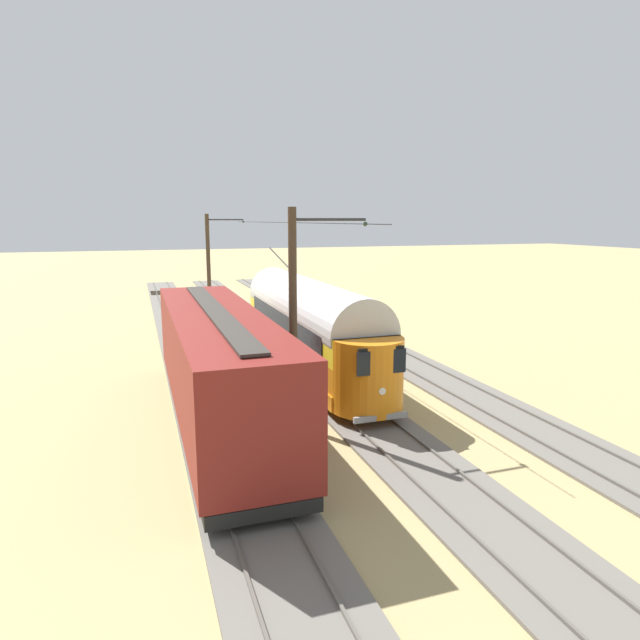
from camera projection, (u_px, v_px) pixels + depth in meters
name	position (u px, v px, depth m)	size (l,w,h in m)	color
ground_plane	(313.00, 374.00, 24.94)	(220.00, 220.00, 0.00)	tan
track_streetcar_siding	(407.00, 362.00, 26.79)	(2.80, 80.00, 0.18)	#666059
track_adjacent_siding	(310.00, 371.00, 25.22)	(2.80, 80.00, 0.18)	#666059
track_third_siding	(202.00, 381.00, 23.66)	(2.80, 80.00, 0.18)	#666059
vintage_streetcar	(308.00, 323.00, 25.14)	(2.65, 16.20, 5.22)	orange
coach_adjacent	(217.00, 363.00, 18.50)	(2.96, 14.48, 3.85)	maroon
catenary_pole_foreground	(210.00, 265.00, 38.28)	(2.77, 0.28, 7.37)	#423323
catenary_pole_mid_near	(295.00, 315.00, 18.04)	(2.77, 0.28, 7.37)	#423323
overhead_wire_run	(278.00, 222.00, 28.98)	(2.57, 25.73, 0.18)	black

